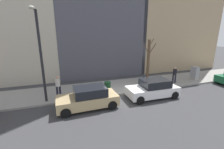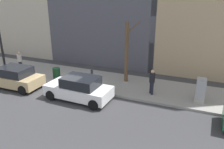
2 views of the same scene
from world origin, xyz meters
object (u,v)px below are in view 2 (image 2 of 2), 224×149
(parking_meter, at_px, (92,77))
(bare_tree, at_px, (127,52))
(utility_box, at_px, (201,90))
(parked_car_white, at_px, (79,89))
(pedestrian_midblock, at_px, (20,60))
(trash_bin, at_px, (57,74))
(parked_car_tan, at_px, (14,77))
(pedestrian_near_meter, at_px, (152,81))

(parking_meter, height_order, bare_tree, bare_tree)
(parking_meter, distance_m, utility_box, 7.06)
(parked_car_white, xyz_separation_m, pedestrian_midblock, (2.52, 7.36, 0.35))
(parked_car_white, height_order, utility_box, utility_box)
(utility_box, xyz_separation_m, trash_bin, (-0.40, 10.34, -0.25))
(parked_car_tan, distance_m, pedestrian_midblock, 3.30)
(parked_car_white, distance_m, trash_bin, 3.87)
(bare_tree, height_order, pedestrian_near_meter, bare_tree)
(pedestrian_near_meter, bearing_deg, bare_tree, -160.14)
(trash_bin, bearing_deg, pedestrian_near_meter, -88.47)
(parked_car_white, distance_m, pedestrian_near_meter, 4.70)
(utility_box, height_order, pedestrian_near_meter, pedestrian_near_meter)
(bare_tree, distance_m, trash_bin, 5.67)
(utility_box, height_order, bare_tree, bare_tree)
(parking_meter, xyz_separation_m, pedestrian_near_meter, (0.65, -4.05, 0.11))
(parked_car_white, relative_size, utility_box, 2.96)
(parked_car_tan, height_order, utility_box, utility_box)
(parked_car_white, xyz_separation_m, parking_meter, (1.61, -0.06, 0.24))
(bare_tree, bearing_deg, pedestrian_midblock, 97.74)
(parked_car_tan, bearing_deg, parking_meter, -73.75)
(pedestrian_midblock, bearing_deg, bare_tree, -159.75)
(bare_tree, xyz_separation_m, trash_bin, (-1.71, 5.08, -1.85))
(parking_meter, relative_size, pedestrian_near_meter, 0.81)
(trash_bin, relative_size, pedestrian_near_meter, 0.54)
(utility_box, relative_size, pedestrian_near_meter, 0.86)
(utility_box, xyz_separation_m, pedestrian_midblock, (0.06, 14.43, 0.24))
(utility_box, bearing_deg, pedestrian_near_meter, 93.92)
(trash_bin, bearing_deg, parked_car_tan, 135.76)
(parked_car_white, distance_m, bare_tree, 4.52)
(bare_tree, bearing_deg, parked_car_tan, 118.25)
(parked_car_white, height_order, pedestrian_near_meter, pedestrian_near_meter)
(parked_car_tan, distance_m, bare_tree, 8.32)
(bare_tree, xyz_separation_m, pedestrian_near_meter, (-1.51, -2.30, -1.36))
(parked_car_white, relative_size, parking_meter, 3.14)
(parked_car_white, relative_size, pedestrian_midblock, 2.55)
(utility_box, relative_size, pedestrian_midblock, 0.86)
(parked_car_white, height_order, parking_meter, parked_car_white)
(pedestrian_near_meter, bearing_deg, utility_box, 57.09)
(parking_meter, bearing_deg, trash_bin, 82.32)
(pedestrian_near_meter, distance_m, pedestrian_midblock, 11.47)
(parking_meter, height_order, trash_bin, parking_meter)
(trash_bin, distance_m, pedestrian_midblock, 4.14)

